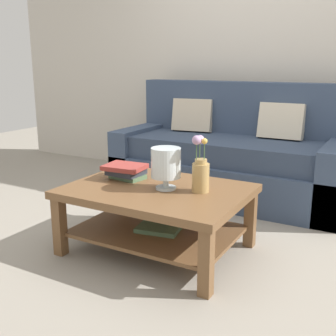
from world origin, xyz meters
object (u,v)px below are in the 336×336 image
object	(u,v)px
coffee_table	(157,205)
flower_pitcher	(200,171)
couch	(231,158)
book_stack_main	(126,171)
glass_hurricane_vase	(166,164)

from	to	relation	value
coffee_table	flower_pitcher	distance (m)	0.39
couch	coffee_table	world-z (taller)	couch
couch	coffee_table	bearing A→B (deg)	-89.17
couch	book_stack_main	size ratio (longest dim) A/B	7.29
book_stack_main	flower_pitcher	world-z (taller)	flower_pitcher
coffee_table	glass_hurricane_vase	distance (m)	0.29
book_stack_main	glass_hurricane_vase	world-z (taller)	glass_hurricane_vase
couch	book_stack_main	world-z (taller)	couch
book_stack_main	couch	bearing A→B (deg)	77.90
couch	flower_pitcher	world-z (taller)	couch
couch	coffee_table	xyz separation A→B (m)	(0.02, -1.40, -0.04)
coffee_table	glass_hurricane_vase	bearing A→B (deg)	5.36
couch	glass_hurricane_vase	bearing A→B (deg)	-86.48
coffee_table	glass_hurricane_vase	world-z (taller)	glass_hurricane_vase
book_stack_main	coffee_table	bearing A→B (deg)	-15.31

